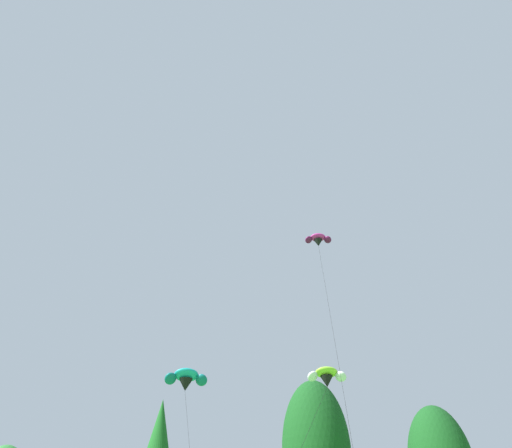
{
  "coord_description": "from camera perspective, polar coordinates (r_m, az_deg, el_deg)",
  "views": [
    {
      "loc": [
        3.58,
        4.15,
        2.27
      ],
      "look_at": [
        -1.23,
        23.47,
        15.83
      ],
      "focal_mm": 33.59,
      "sensor_mm": 36.0,
      "label": 1
    }
  ],
  "objects": [
    {
      "name": "parafoil_kite_far_magenta",
      "position": [
        41.75,
        7.42,
        -1.92
      ],
      "size": [
        3.62,
        18.16,
        23.84
      ],
      "color": "#D12893"
    },
    {
      "name": "parafoil_kite_mid_lime_white",
      "position": [
        34.34,
        8.41,
        -17.53
      ],
      "size": [
        2.84,
        19.1,
        11.04
      ],
      "color": "#93D633"
    },
    {
      "name": "parafoil_kite_high_teal",
      "position": [
        36.24,
        -8.34,
        -17.85
      ],
      "size": [
        7.06,
        11.6,
        11.54
      ],
      "color": "teal"
    }
  ]
}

